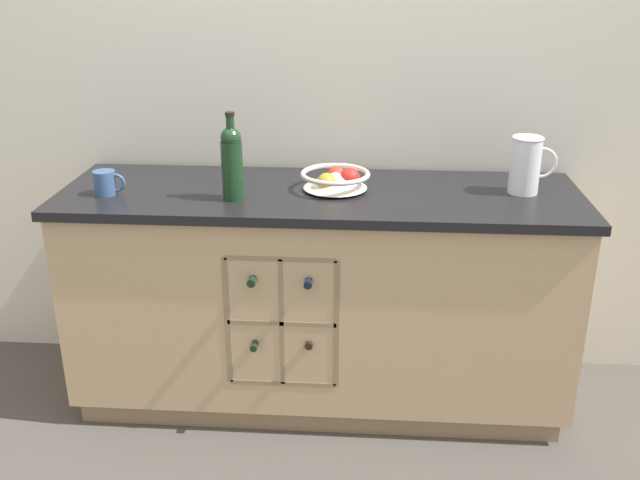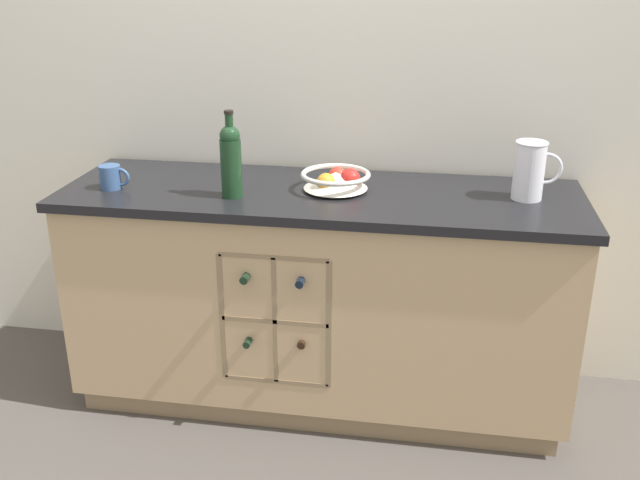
{
  "view_description": "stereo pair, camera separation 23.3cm",
  "coord_description": "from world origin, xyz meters",
  "px_view_note": "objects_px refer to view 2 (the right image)",
  "views": [
    {
      "loc": [
        0.18,
        -2.5,
        1.69
      ],
      "look_at": [
        0.0,
        0.0,
        0.69
      ],
      "focal_mm": 40.0,
      "sensor_mm": 36.0,
      "label": 1
    },
    {
      "loc": [
        0.41,
        -2.47,
        1.69
      ],
      "look_at": [
        0.0,
        0.0,
        0.69
      ],
      "focal_mm": 40.0,
      "sensor_mm": 36.0,
      "label": 2
    }
  ],
  "objects_px": {
    "white_pitcher": "(530,169)",
    "standing_wine_bottle": "(231,159)",
    "fruit_bowl": "(336,179)",
    "ceramic_mug": "(111,177)"
  },
  "relations": [
    {
      "from": "fruit_bowl",
      "to": "ceramic_mug",
      "type": "relative_size",
      "value": 2.22
    },
    {
      "from": "ceramic_mug",
      "to": "fruit_bowl",
      "type": "bearing_deg",
      "value": 7.92
    },
    {
      "from": "white_pitcher",
      "to": "ceramic_mug",
      "type": "height_order",
      "value": "white_pitcher"
    },
    {
      "from": "white_pitcher",
      "to": "standing_wine_bottle",
      "type": "distance_m",
      "value": 1.06
    },
    {
      "from": "fruit_bowl",
      "to": "standing_wine_bottle",
      "type": "relative_size",
      "value": 0.82
    },
    {
      "from": "white_pitcher",
      "to": "standing_wine_bottle",
      "type": "height_order",
      "value": "standing_wine_bottle"
    },
    {
      "from": "fruit_bowl",
      "to": "standing_wine_bottle",
      "type": "distance_m",
      "value": 0.39
    },
    {
      "from": "standing_wine_bottle",
      "to": "white_pitcher",
      "type": "bearing_deg",
      "value": 8.04
    },
    {
      "from": "ceramic_mug",
      "to": "standing_wine_bottle",
      "type": "bearing_deg",
      "value": -2.16
    },
    {
      "from": "fruit_bowl",
      "to": "white_pitcher",
      "type": "bearing_deg",
      "value": 1.24
    }
  ]
}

